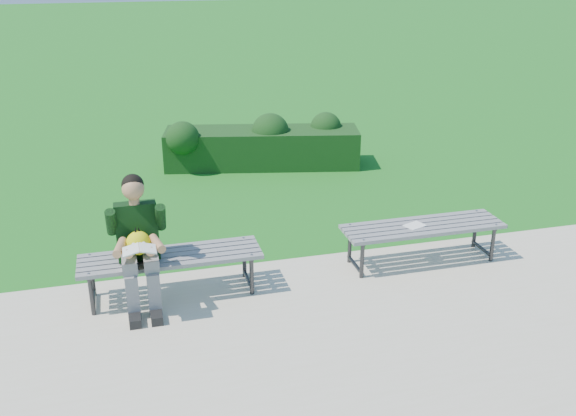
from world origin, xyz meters
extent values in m
plane|color=#166E18|center=(0.00, 0.00, 0.00)|extent=(80.00, 80.00, 0.00)
cube|color=#ACA591|center=(0.00, -1.75, 0.01)|extent=(30.00, 3.50, 0.02)
cube|color=#143A12|center=(0.63, 3.46, 0.30)|extent=(3.19, 1.42, 0.60)
sphere|color=#143A12|center=(-0.65, 3.40, 0.57)|extent=(0.62, 0.62, 0.52)
sphere|color=#143A12|center=(0.75, 3.39, 0.57)|extent=(0.72, 0.72, 0.61)
sphere|color=#143A12|center=(1.70, 3.43, 0.57)|extent=(0.61, 0.61, 0.51)
cube|color=slate|center=(-1.20, -0.69, 0.45)|extent=(1.80, 0.08, 0.04)
cube|color=slate|center=(-1.20, -0.59, 0.45)|extent=(1.80, 0.08, 0.04)
cube|color=slate|center=(-1.20, -0.48, 0.45)|extent=(1.80, 0.08, 0.04)
cube|color=slate|center=(-1.20, -0.38, 0.45)|extent=(1.80, 0.08, 0.04)
cube|color=slate|center=(-1.20, -0.27, 0.45)|extent=(1.80, 0.08, 0.04)
cylinder|color=#2D2D30|center=(-1.98, -0.67, 0.23)|extent=(0.04, 0.04, 0.41)
cylinder|color=#2D2D30|center=(-1.98, -0.29, 0.23)|extent=(0.04, 0.04, 0.41)
cylinder|color=#2D2D30|center=(-1.98, -0.48, 0.41)|extent=(0.04, 0.42, 0.04)
cylinder|color=#2D2D30|center=(-1.98, -0.48, 0.08)|extent=(0.04, 0.42, 0.04)
cylinder|color=gray|center=(-1.98, -0.69, 0.47)|extent=(0.02, 0.02, 0.01)
cylinder|color=gray|center=(-1.98, -0.27, 0.47)|extent=(0.02, 0.02, 0.01)
cylinder|color=#2D2D30|center=(-0.42, -0.67, 0.23)|extent=(0.04, 0.04, 0.41)
cylinder|color=#2D2D30|center=(-0.42, -0.29, 0.23)|extent=(0.04, 0.04, 0.41)
cylinder|color=#2D2D30|center=(-0.42, -0.48, 0.41)|extent=(0.04, 0.42, 0.04)
cylinder|color=#2D2D30|center=(-0.42, -0.48, 0.08)|extent=(0.04, 0.42, 0.04)
cylinder|color=gray|center=(-0.42, -0.69, 0.47)|extent=(0.02, 0.02, 0.01)
cylinder|color=gray|center=(-0.42, -0.27, 0.47)|extent=(0.02, 0.02, 0.01)
cube|color=slate|center=(1.57, -0.65, 0.45)|extent=(1.80, 0.08, 0.04)
cube|color=slate|center=(1.57, -0.54, 0.45)|extent=(1.80, 0.08, 0.04)
cube|color=slate|center=(1.57, -0.44, 0.45)|extent=(1.80, 0.08, 0.04)
cube|color=slate|center=(1.57, -0.34, 0.45)|extent=(1.80, 0.08, 0.04)
cube|color=slate|center=(1.57, -0.23, 0.45)|extent=(1.80, 0.08, 0.04)
cylinder|color=#2D2D30|center=(0.79, -0.63, 0.23)|extent=(0.04, 0.04, 0.41)
cylinder|color=#2D2D30|center=(0.79, -0.25, 0.23)|extent=(0.04, 0.04, 0.41)
cylinder|color=#2D2D30|center=(0.79, -0.44, 0.41)|extent=(0.04, 0.42, 0.04)
cylinder|color=#2D2D30|center=(0.79, -0.44, 0.08)|extent=(0.04, 0.42, 0.04)
cylinder|color=gray|center=(0.79, -0.65, 0.47)|extent=(0.02, 0.02, 0.01)
cylinder|color=gray|center=(0.79, -0.23, 0.47)|extent=(0.02, 0.02, 0.01)
cylinder|color=#2D2D30|center=(2.35, -0.63, 0.23)|extent=(0.04, 0.04, 0.41)
cylinder|color=#2D2D30|center=(2.35, -0.25, 0.23)|extent=(0.04, 0.04, 0.41)
cylinder|color=#2D2D30|center=(2.35, -0.44, 0.41)|extent=(0.04, 0.42, 0.04)
cylinder|color=#2D2D30|center=(2.35, -0.44, 0.08)|extent=(0.04, 0.42, 0.04)
cylinder|color=gray|center=(2.35, -0.65, 0.47)|extent=(0.02, 0.02, 0.01)
cylinder|color=gray|center=(2.35, -0.23, 0.47)|extent=(0.02, 0.02, 0.01)
cube|color=slate|center=(-1.60, -0.64, 0.54)|extent=(0.14, 0.42, 0.13)
cube|color=slate|center=(-1.40, -0.64, 0.54)|extent=(0.14, 0.42, 0.13)
cube|color=slate|center=(-1.60, -0.82, 0.24)|extent=(0.12, 0.13, 0.45)
cube|color=slate|center=(-1.40, -0.82, 0.24)|extent=(0.12, 0.13, 0.45)
cube|color=black|center=(-1.60, -0.92, 0.07)|extent=(0.11, 0.26, 0.09)
cube|color=black|center=(-1.40, -0.92, 0.07)|extent=(0.11, 0.26, 0.09)
cube|color=black|center=(-1.50, -0.44, 0.75)|extent=(0.40, 0.30, 0.59)
cylinder|color=tan|center=(-1.50, -0.46, 1.07)|extent=(0.10, 0.10, 0.08)
sphere|color=tan|center=(-1.50, -0.48, 1.20)|extent=(0.21, 0.21, 0.21)
sphere|color=black|center=(-1.50, -0.45, 1.23)|extent=(0.21, 0.21, 0.21)
cylinder|color=black|center=(-1.73, -0.54, 0.91)|extent=(0.10, 0.21, 0.30)
cylinder|color=black|center=(-1.27, -0.54, 0.91)|extent=(0.10, 0.21, 0.30)
cylinder|color=tan|center=(-1.67, -0.76, 0.74)|extent=(0.14, 0.31, 0.08)
cylinder|color=tan|center=(-1.33, -0.76, 0.74)|extent=(0.14, 0.31, 0.08)
sphere|color=tan|center=(-1.60, -0.92, 0.74)|extent=(0.09, 0.09, 0.09)
sphere|color=tan|center=(-1.40, -0.92, 0.74)|extent=(0.09, 0.09, 0.09)
sphere|color=yellow|center=(-1.50, -0.66, 0.72)|extent=(0.23, 0.23, 0.23)
cone|color=#E05009|center=(-1.50, -0.78, 0.71)|extent=(0.07, 0.07, 0.07)
cone|color=black|center=(-1.51, -0.65, 0.85)|extent=(0.03, 0.04, 0.07)
cone|color=black|center=(-1.48, -0.64, 0.85)|extent=(0.03, 0.04, 0.06)
sphere|color=white|center=(-1.54, -0.76, 0.75)|extent=(0.04, 0.04, 0.04)
sphere|color=white|center=(-1.45, -0.76, 0.75)|extent=(0.04, 0.04, 0.04)
cube|color=white|center=(-1.57, -0.94, 0.79)|extent=(0.15, 0.20, 0.05)
cube|color=white|center=(-1.42, -0.94, 0.79)|extent=(0.15, 0.20, 0.05)
cube|color=white|center=(1.47, -0.44, 0.47)|extent=(0.26, 0.23, 0.01)
camera|label=1|loc=(-1.54, -6.32, 3.30)|focal=40.00mm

